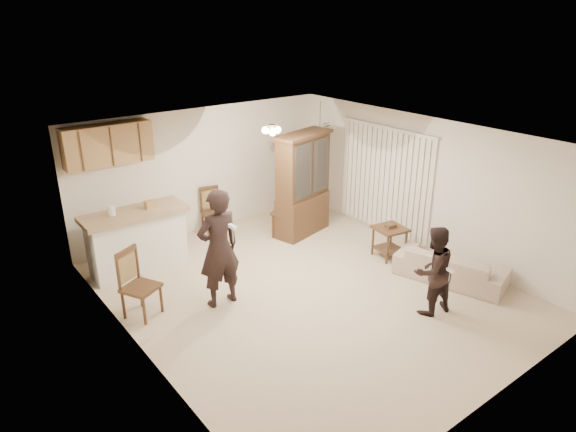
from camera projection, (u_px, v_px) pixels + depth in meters
floor at (307, 290)px, 8.34m from camera, size 6.50×6.50×0.00m
ceiling at (309, 139)px, 7.40m from camera, size 5.50×6.50×0.02m
wall_back at (204, 170)px, 10.26m from camera, size 5.50×0.02×2.50m
wall_front at (502, 310)px, 5.48m from camera, size 5.50×0.02×2.50m
wall_left at (136, 271)px, 6.31m from camera, size 0.02×6.50×2.50m
wall_right at (423, 184)px, 9.43m from camera, size 0.02×6.50×2.50m
breakfast_bar at (138, 243)px, 8.83m from camera, size 1.60×0.55×1.00m
bar_top at (134, 213)px, 8.62m from camera, size 1.75×0.70×0.08m
upper_cabinets at (108, 145)px, 8.73m from camera, size 1.50×0.34×0.70m
vertical_blinds at (384, 181)px, 10.12m from camera, size 0.06×2.30×2.10m
ceiling_fixture at (272, 130)px, 8.43m from camera, size 0.36×0.36×0.20m
hanging_plant at (320, 132)px, 10.71m from camera, size 0.43×0.37×0.48m
plant_cord at (320, 117)px, 10.59m from camera, size 0.01×0.01×0.65m
sofa at (451, 261)px, 8.50m from camera, size 1.24×2.01×0.73m
adult at (219, 250)px, 7.64m from camera, size 0.66×0.44×1.80m
child at (433, 272)px, 7.50m from camera, size 0.73×0.62×1.35m
china_hutch at (303, 185)px, 10.12m from camera, size 1.39×0.80×2.06m
side_table at (389, 242)px, 9.36m from camera, size 0.61×0.61×0.64m
chair_bar at (142, 298)px, 7.54m from camera, size 0.62×0.62×1.05m
chair_hutch_left at (213, 220)px, 10.40m from camera, size 0.49×0.49×0.94m
chair_hutch_right at (288, 221)px, 10.18m from camera, size 0.68×0.68×1.18m
controller_adult at (233, 227)px, 7.12m from camera, size 0.05×0.16×0.05m
controller_child at (450, 270)px, 7.17m from camera, size 0.06×0.12×0.04m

